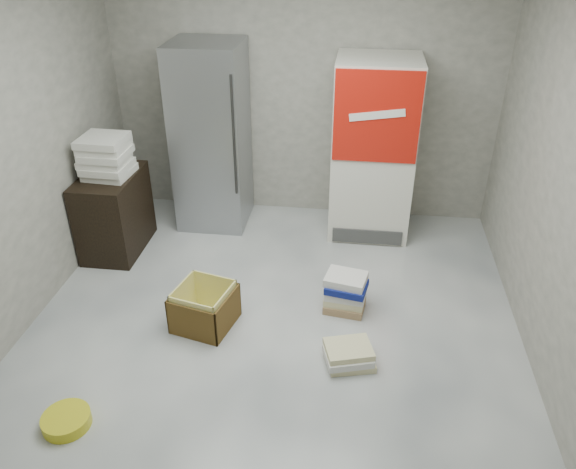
# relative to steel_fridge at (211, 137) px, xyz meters

# --- Properties ---
(ground) EXTENTS (5.00, 5.00, 0.00)m
(ground) POSITION_rel_steel_fridge_xyz_m (0.90, -2.13, -0.95)
(ground) COLOR silver
(ground) RESTS_ON ground
(room_shell) EXTENTS (4.04, 5.04, 2.82)m
(room_shell) POSITION_rel_steel_fridge_xyz_m (0.90, -2.13, 0.85)
(room_shell) COLOR #A8A297
(room_shell) RESTS_ON ground
(steel_fridge) EXTENTS (0.70, 0.72, 1.90)m
(steel_fridge) POSITION_rel_steel_fridge_xyz_m (0.00, 0.00, 0.00)
(steel_fridge) COLOR #A2A5AA
(steel_fridge) RESTS_ON ground
(coke_cooler) EXTENTS (0.80, 0.73, 1.80)m
(coke_cooler) POSITION_rel_steel_fridge_xyz_m (1.65, -0.01, -0.05)
(coke_cooler) COLOR silver
(coke_cooler) RESTS_ON ground
(wood_shelf) EXTENTS (0.50, 0.80, 0.80)m
(wood_shelf) POSITION_rel_steel_fridge_xyz_m (-0.83, -0.73, -0.55)
(wood_shelf) COLOR black
(wood_shelf) RESTS_ON ground
(supply_box_stack) EXTENTS (0.44, 0.44, 0.39)m
(supply_box_stack) POSITION_rel_steel_fridge_xyz_m (-0.82, -0.73, 0.04)
(supply_box_stack) COLOR silver
(supply_box_stack) RESTS_ON wood_shelf
(phonebook_stack_main) EXTENTS (0.39, 0.34, 0.34)m
(phonebook_stack_main) POSITION_rel_steel_fridge_xyz_m (1.47, -1.44, -0.78)
(phonebook_stack_main) COLOR #987551
(phonebook_stack_main) RESTS_ON ground
(phonebook_stack_side) EXTENTS (0.42, 0.37, 0.16)m
(phonebook_stack_side) POSITION_rel_steel_fridge_xyz_m (1.53, -2.11, -0.87)
(phonebook_stack_side) COLOR beige
(phonebook_stack_side) RESTS_ON ground
(cardboard_box) EXTENTS (0.54, 0.54, 0.36)m
(cardboard_box) POSITION_rel_steel_fridge_xyz_m (0.34, -1.79, -0.80)
(cardboard_box) COLOR yellow
(cardboard_box) RESTS_ON ground
(bucket_lid) EXTENTS (0.40, 0.40, 0.09)m
(bucket_lid) POSITION_rel_steel_fridge_xyz_m (-0.31, -2.94, -0.91)
(bucket_lid) COLOR gold
(bucket_lid) RESTS_ON ground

